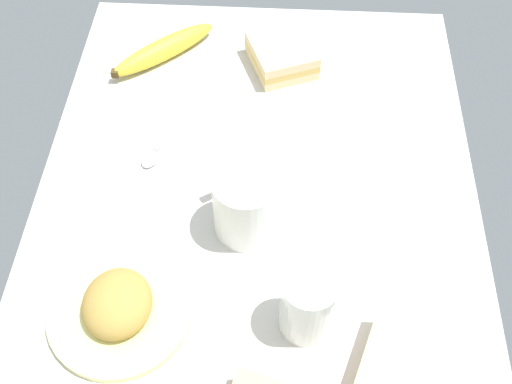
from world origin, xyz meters
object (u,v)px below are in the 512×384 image
glass_of_milk (307,306)px  spoon (156,149)px  coffee_mug_black (246,204)px  sandwich_extra (282,55)px  sandwich_main (404,369)px  banana (164,49)px  plate_of_food (119,307)px

glass_of_milk → spoon: bearing=40.2°
coffee_mug_black → glass_of_milk: (-14.21, -8.35, -0.72)cm
sandwich_extra → glass_of_milk: bearing=-174.6°
sandwich_extra → spoon: size_ratio=1.18×
spoon → coffee_mug_black: bearing=-131.6°
coffee_mug_black → spoon: coffee_mug_black is taller
sandwich_main → banana: bearing=33.6°
banana → spoon: size_ratio=1.53×
plate_of_food → glass_of_milk: glass_of_milk is taller
plate_of_food → coffee_mug_black: (14.24, -15.09, 3.55)cm
sandwich_main → glass_of_milk: glass_of_milk is taller
sandwich_main → sandwich_extra: bearing=16.5°
sandwich_extra → banana: size_ratio=0.77×
coffee_mug_black → glass_of_milk: size_ratio=1.10×
plate_of_food → spoon: plate_of_food is taller
coffee_mug_black → spoon: size_ratio=0.97×
sandwich_extra → glass_of_milk: 47.76cm
sandwich_extra → banana: bearing=87.8°
sandwich_main → spoon: bearing=45.8°
plate_of_food → spoon: 27.21cm
coffee_mug_black → spoon: (12.93, 14.58, -4.86)cm
plate_of_food → sandwich_main: bearing=-100.2°
plate_of_food → sandwich_main: plate_of_food is taller
spoon → glass_of_milk: bearing=-139.8°
banana → coffee_mug_black: bearing=-154.3°
coffee_mug_black → sandwich_extra: (33.28, -3.87, -3.04)cm
coffee_mug_black → sandwich_main: (-20.53, -19.83, -3.04)cm
coffee_mug_black → plate_of_food: bearing=133.3°
glass_of_milk → banana: glass_of_milk is taller
sandwich_main → plate_of_food: bearing=79.8°
sandwich_main → glass_of_milk: (6.32, 11.49, 2.32)cm
plate_of_food → banana: size_ratio=1.04×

